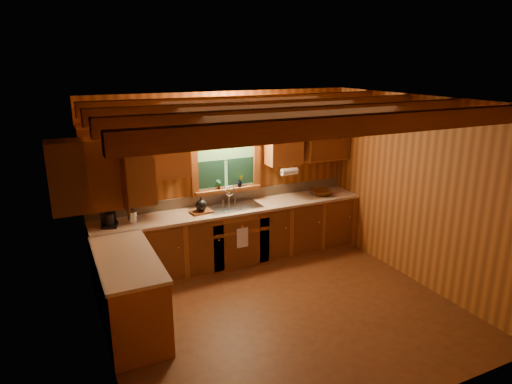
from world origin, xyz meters
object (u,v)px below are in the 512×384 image
at_px(sink, 233,210).
at_px(coffee_maker, 108,213).
at_px(wicker_basket, 322,193).
at_px(cutting_board, 201,212).

relative_size(sink, coffee_maker, 2.32).
bearing_deg(coffee_maker, sink, 14.79).
relative_size(coffee_maker, wicker_basket, 1.00).
height_order(coffee_maker, cutting_board, coffee_maker).
height_order(coffee_maker, wicker_basket, coffee_maker).
xyz_separation_m(coffee_maker, wicker_basket, (3.36, -0.04, -0.13)).
bearing_deg(wicker_basket, sink, 177.66).
xyz_separation_m(coffee_maker, cutting_board, (1.29, -0.03, -0.16)).
xyz_separation_m(cutting_board, wicker_basket, (2.08, -0.02, 0.03)).
bearing_deg(sink, coffee_maker, -179.39).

